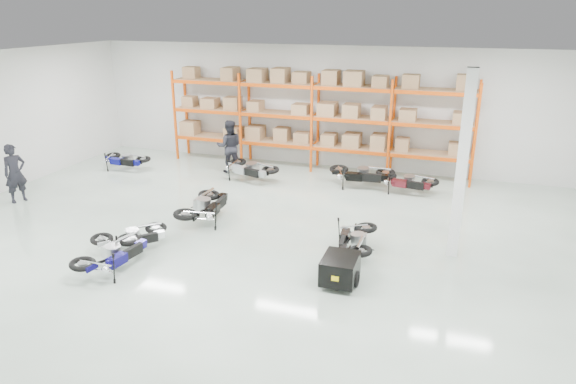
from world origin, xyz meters
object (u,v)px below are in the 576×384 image
(moto_black_far_left, at_px, (205,202))
(person_left, at_px, (15,173))
(moto_blue_centre, at_px, (113,249))
(moto_silver_left, at_px, (131,233))
(moto_back_b, at_px, (249,165))
(moto_back_a, at_px, (124,157))
(moto_back_c, at_px, (361,170))
(moto_back_d, at_px, (407,178))
(person_back, at_px, (229,146))
(trailer, at_px, (340,269))
(moto_touring_right, at_px, (355,235))

(moto_black_far_left, xyz_separation_m, person_left, (-6.31, -0.42, 0.33))
(moto_blue_centre, bearing_deg, moto_silver_left, -69.92)
(moto_blue_centre, bearing_deg, moto_back_b, -84.35)
(moto_back_a, relative_size, moto_back_c, 0.86)
(moto_black_far_left, height_order, moto_back_a, moto_black_far_left)
(moto_black_far_left, bearing_deg, moto_back_d, -143.65)
(person_back, bearing_deg, moto_back_b, 123.61)
(moto_back_c, height_order, person_back, person_back)
(person_left, bearing_deg, moto_back_b, -31.69)
(moto_silver_left, bearing_deg, moto_back_c, -82.20)
(moto_black_far_left, relative_size, moto_back_c, 1.01)
(trailer, bearing_deg, moto_back_a, 148.40)
(moto_back_c, bearing_deg, person_back, 84.16)
(moto_back_a, xyz_separation_m, moto_back_c, (8.80, 0.86, 0.08))
(moto_silver_left, xyz_separation_m, trailer, (5.26, 0.02, -0.11))
(moto_blue_centre, bearing_deg, person_back, -76.30)
(person_left, xyz_separation_m, person_back, (4.96, 4.98, 0.05))
(moto_touring_right, bearing_deg, moto_silver_left, -167.64)
(trailer, bearing_deg, moto_black_far_left, 152.09)
(moto_black_far_left, relative_size, moto_touring_right, 1.16)
(moto_silver_left, relative_size, moto_touring_right, 0.97)
(person_left, distance_m, person_back, 7.03)
(moto_back_b, bearing_deg, moto_back_d, -66.25)
(moto_silver_left, bearing_deg, moto_back_d, -91.03)
(moto_silver_left, xyz_separation_m, moto_touring_right, (5.26, 1.62, 0.02))
(moto_silver_left, xyz_separation_m, person_back, (-0.51, 6.90, 0.48))
(moto_touring_right, height_order, person_back, person_back)
(moto_touring_right, bearing_deg, person_back, 132.78)
(moto_silver_left, distance_m, trailer, 5.26)
(moto_touring_right, height_order, moto_back_a, moto_touring_right)
(moto_back_d, relative_size, person_left, 0.92)
(moto_touring_right, distance_m, moto_back_a, 10.53)
(moto_blue_centre, relative_size, trailer, 1.08)
(moto_silver_left, height_order, moto_touring_right, moto_touring_right)
(moto_touring_right, bearing_deg, person_left, 173.68)
(moto_back_b, distance_m, moto_back_c, 3.90)
(moto_back_d, bearing_deg, moto_blue_centre, 151.64)
(trailer, distance_m, moto_back_d, 6.62)
(moto_blue_centre, xyz_separation_m, moto_back_b, (0.37, 7.15, 0.05))
(trailer, xyz_separation_m, moto_back_d, (0.71, 6.58, 0.13))
(moto_back_a, height_order, person_left, person_left)
(moto_touring_right, relative_size, moto_back_c, 0.87)
(moto_back_a, distance_m, person_back, 4.02)
(moto_blue_centre, distance_m, moto_back_d, 9.52)
(moto_black_far_left, bearing_deg, moto_back_a, -37.63)
(moto_silver_left, height_order, trailer, moto_silver_left)
(moto_blue_centre, distance_m, moto_back_b, 7.16)
(moto_blue_centre, height_order, moto_silver_left, moto_blue_centre)
(moto_black_far_left, distance_m, moto_back_c, 5.68)
(moto_silver_left, relative_size, moto_back_d, 0.95)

